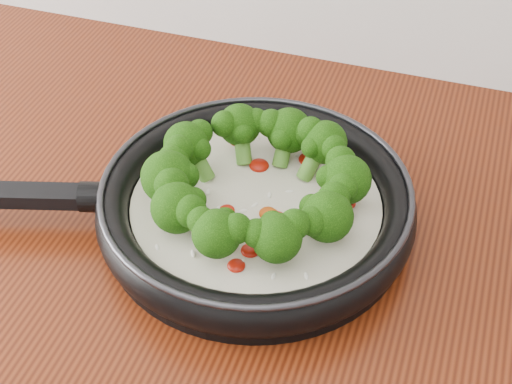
% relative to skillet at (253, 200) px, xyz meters
% --- Properties ---
extents(skillet, '(0.57, 0.43, 0.10)m').
position_rel_skillet_xyz_m(skillet, '(0.00, 0.00, 0.00)').
color(skillet, black).
rests_on(skillet, counter).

